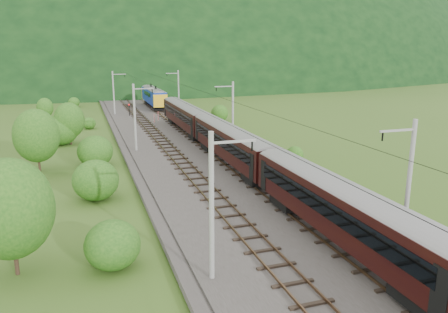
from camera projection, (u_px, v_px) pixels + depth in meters
name	position (u px, v px, depth m)	size (l,w,h in m)	color
ground	(314.00, 265.00, 25.41)	(600.00, 600.00, 0.00)	#38571B
railbed	(251.00, 206.00, 34.60)	(14.00, 220.00, 0.30)	#38332D
track_left	(222.00, 207.00, 33.82)	(2.40, 220.00, 0.27)	brown
track_right	(278.00, 200.00, 35.27)	(2.40, 220.00, 0.27)	brown
catenary_left	(135.00, 116.00, 51.98)	(2.54, 192.28, 8.00)	gray
catenary_right	(232.00, 111.00, 55.70)	(2.54, 192.28, 8.00)	gray
overhead_wires	(252.00, 119.00, 32.93)	(4.83, 198.00, 0.03)	black
mountain_main	(99.00, 70.00, 265.18)	(504.00, 360.00, 244.00)	black
train	(273.00, 162.00, 35.67)	(2.74, 129.61, 4.74)	black
hazard_post_near	(154.00, 118.00, 72.85)	(0.15, 0.15, 1.43)	red
hazard_post_far	(158.00, 116.00, 74.93)	(0.17, 0.17, 1.56)	red
signal	(129.00, 109.00, 80.11)	(0.24, 0.24, 2.16)	black
vegetation_left	(58.00, 174.00, 34.86)	(10.74, 146.00, 6.69)	#1A4E14
vegetation_right	(419.00, 197.00, 33.23)	(5.91, 91.75, 2.79)	#1A4E14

